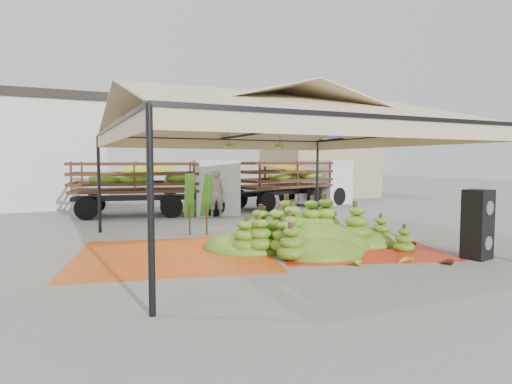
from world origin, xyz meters
name	(u,v)px	position (x,y,z in m)	size (l,w,h in m)	color
ground	(273,244)	(0.00, 0.00, 0.00)	(90.00, 90.00, 0.00)	slate
canopy_tent	(273,120)	(0.00, 0.00, 3.30)	(8.10, 8.10, 4.00)	black
building_tan	(319,164)	(10.00, 13.00, 2.07)	(6.30, 5.30, 4.10)	tan
tarp_left	(173,255)	(-2.74, -0.14, 0.01)	(4.47, 4.25, 0.01)	#DB5414
tarp_right	(347,245)	(1.73, -0.91, 0.01)	(4.05, 4.25, 0.01)	red
banana_heap	(311,222)	(0.89, -0.47, 0.60)	(5.61, 4.61, 1.20)	#347418
hand_yellow_a	(352,261)	(0.42, -2.83, 0.11)	(0.47, 0.39, 0.22)	gold
hand_yellow_b	(406,260)	(1.59, -3.17, 0.09)	(0.41, 0.34, 0.19)	gold
hand_red_a	(446,261)	(2.25, -3.63, 0.10)	(0.42, 0.35, 0.19)	#511F12
hand_red_b	(410,243)	(3.09, -1.77, 0.09)	(0.39, 0.32, 0.18)	#5E1F15
hand_green	(301,256)	(-0.30, -1.94, 0.11)	(0.47, 0.38, 0.21)	#43841B
hanging_bunches	(255,146)	(-0.35, 0.38, 2.62)	(1.74, 0.24, 0.20)	#4E821B
speaker_stack	(477,224)	(3.42, -3.46, 0.79)	(0.65, 0.59, 1.57)	black
banana_leaves	(198,236)	(-1.40, 2.14, 0.00)	(0.96, 1.36, 3.70)	#367C21
vendor	(216,194)	(0.43, 5.73, 0.96)	(0.70, 0.46, 1.92)	gray
truck_left	(164,181)	(-1.16, 7.63, 1.40)	(6.93, 3.61, 2.27)	#482618
truck_right	(297,178)	(5.67, 8.39, 1.41)	(7.02, 3.89, 2.29)	#492618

